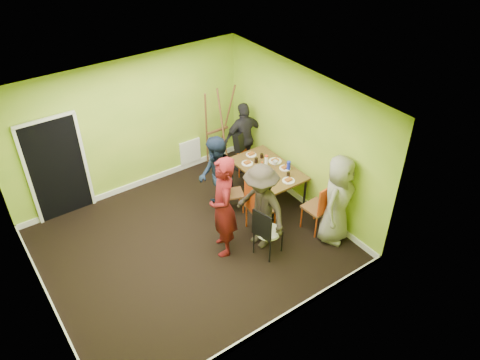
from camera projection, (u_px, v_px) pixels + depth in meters
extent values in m
plane|color=black|center=(191.00, 245.00, 8.48)|extent=(5.00, 5.00, 0.00)
cube|color=#7EAD2C|center=(129.00, 128.00, 9.17)|extent=(5.00, 0.04, 2.80)
cube|color=#7EAD2C|center=(271.00, 264.00, 6.17)|extent=(5.00, 0.04, 2.80)
cube|color=#7EAD2C|center=(29.00, 243.00, 6.50)|extent=(0.04, 4.50, 2.80)
cube|color=#7EAD2C|center=(301.00, 138.00, 8.84)|extent=(0.04, 4.50, 2.80)
cube|color=white|center=(179.00, 105.00, 6.86)|extent=(5.00, 4.50, 0.04)
cube|color=black|center=(57.00, 169.00, 8.67)|extent=(1.00, 0.05, 2.04)
cube|color=white|center=(190.00, 152.00, 10.34)|extent=(0.50, 0.04, 0.55)
cylinder|color=black|center=(273.00, 209.00, 8.77)|extent=(0.04, 0.04, 0.71)
cylinder|color=black|center=(305.00, 194.00, 9.14)|extent=(0.04, 0.04, 0.71)
cylinder|color=black|center=(232.00, 174.00, 9.69)|extent=(0.04, 0.04, 0.71)
cylinder|color=black|center=(262.00, 163.00, 10.06)|extent=(0.04, 0.04, 0.71)
cube|color=brown|center=(268.00, 169.00, 9.20)|extent=(0.90, 1.50, 0.04)
cylinder|color=#E04B15|center=(225.00, 198.00, 9.29)|extent=(0.02, 0.02, 0.40)
cylinder|color=#E04B15|center=(228.00, 207.00, 9.06)|extent=(0.02, 0.02, 0.40)
cylinder|color=#E04B15|center=(239.00, 196.00, 9.35)|extent=(0.02, 0.02, 0.40)
cylinder|color=#E04B15|center=(243.00, 205.00, 9.11)|extent=(0.02, 0.02, 0.40)
cube|color=brown|center=(234.00, 193.00, 9.09)|extent=(0.46, 0.46, 0.04)
cube|color=#E04B15|center=(225.00, 185.00, 8.92)|extent=(0.15, 0.32, 0.44)
cylinder|color=#E04B15|center=(246.00, 216.00, 8.76)|extent=(0.03, 0.03, 0.50)
cylinder|color=#E04B15|center=(257.00, 228.00, 8.49)|extent=(0.03, 0.03, 0.50)
cylinder|color=#E04B15|center=(264.00, 210.00, 8.91)|extent=(0.03, 0.03, 0.50)
cylinder|color=#E04B15|center=(275.00, 221.00, 8.64)|extent=(0.03, 0.03, 0.50)
cube|color=brown|center=(261.00, 208.00, 8.55)|extent=(0.49, 0.49, 0.04)
cube|color=#E04B15|center=(251.00, 198.00, 8.29)|extent=(0.07, 0.43, 0.56)
cylinder|color=#E04B15|center=(247.00, 161.00, 10.34)|extent=(0.03, 0.03, 0.46)
cylinder|color=#E04B15|center=(239.00, 169.00, 10.09)|extent=(0.03, 0.03, 0.46)
cylinder|color=#E04B15|center=(261.00, 165.00, 10.19)|extent=(0.03, 0.03, 0.46)
cylinder|color=#E04B15|center=(253.00, 173.00, 9.95)|extent=(0.03, 0.03, 0.46)
cube|color=brown|center=(250.00, 158.00, 10.01)|extent=(0.54, 0.54, 0.04)
cube|color=#E04B15|center=(243.00, 145.00, 9.93)|extent=(0.37, 0.19, 0.51)
cylinder|color=#E04B15|center=(316.00, 227.00, 8.52)|extent=(0.03, 0.03, 0.49)
cylinder|color=#E04B15|center=(330.00, 219.00, 8.71)|extent=(0.03, 0.03, 0.49)
cylinder|color=#E04B15|center=(301.00, 217.00, 8.75)|extent=(0.03, 0.03, 0.49)
cylinder|color=#E04B15|center=(315.00, 209.00, 8.94)|extent=(0.03, 0.03, 0.49)
cube|color=brown|center=(317.00, 208.00, 8.59)|extent=(0.46, 0.46, 0.04)
cube|color=#E04B15|center=(327.00, 200.00, 8.28)|extent=(0.42, 0.06, 0.54)
cylinder|color=black|center=(254.00, 243.00, 8.19)|extent=(0.03, 0.03, 0.47)
cylinder|color=black|center=(270.00, 252.00, 8.00)|extent=(0.03, 0.03, 0.47)
cylinder|color=black|center=(266.00, 233.00, 8.41)|extent=(0.03, 0.03, 0.47)
cylinder|color=black|center=(282.00, 241.00, 8.22)|extent=(0.03, 0.03, 0.47)
cylinder|color=white|center=(268.00, 232.00, 8.07)|extent=(0.44, 0.44, 0.05)
cube|color=black|center=(262.00, 226.00, 7.79)|extent=(0.13, 0.39, 0.52)
cylinder|color=brown|center=(207.00, 130.00, 9.99)|extent=(0.28, 0.45, 1.92)
cylinder|color=brown|center=(226.00, 124.00, 10.22)|extent=(0.28, 0.45, 1.92)
cylinder|color=brown|center=(223.00, 132.00, 9.92)|extent=(0.04, 0.44, 1.87)
cube|color=brown|center=(218.00, 130.00, 10.10)|extent=(0.52, 0.04, 0.04)
cylinder|color=white|center=(247.00, 163.00, 9.30)|extent=(0.23, 0.23, 0.01)
cylinder|color=white|center=(270.00, 182.00, 8.78)|extent=(0.22, 0.22, 0.01)
cylinder|color=white|center=(251.00, 155.00, 9.57)|extent=(0.22, 0.22, 0.01)
cylinder|color=white|center=(288.00, 181.00, 8.82)|extent=(0.24, 0.24, 0.01)
cylinder|color=white|center=(275.00, 161.00, 9.37)|extent=(0.26, 0.26, 0.01)
cylinder|color=white|center=(285.00, 168.00, 9.17)|extent=(0.23, 0.23, 0.01)
cylinder|color=white|center=(266.00, 162.00, 9.14)|extent=(0.07, 0.07, 0.24)
cylinder|color=#1A28C9|center=(289.00, 166.00, 9.08)|extent=(0.07, 0.07, 0.19)
cylinder|color=#E04B15|center=(262.00, 163.00, 9.25)|extent=(0.03, 0.03, 0.07)
cylinder|color=black|center=(256.00, 160.00, 9.31)|extent=(0.07, 0.07, 0.10)
cylinder|color=black|center=(262.00, 156.00, 9.46)|extent=(0.07, 0.07, 0.09)
cylinder|color=black|center=(288.00, 174.00, 8.92)|extent=(0.06, 0.06, 0.09)
imported|color=white|center=(265.00, 171.00, 8.99)|extent=(0.14, 0.14, 0.11)
imported|color=white|center=(275.00, 163.00, 9.25)|extent=(0.10, 0.10, 0.09)
imported|color=#520E0F|center=(223.00, 207.00, 7.86)|extent=(0.69, 0.82, 1.91)
imported|color=#131E31|center=(216.00, 178.00, 8.74)|extent=(0.92, 1.01, 1.68)
imported|color=#2D271E|center=(261.00, 207.00, 8.05)|extent=(0.76, 1.15, 1.67)
imported|color=black|center=(244.00, 138.00, 10.00)|extent=(1.00, 0.51, 1.63)
imported|color=gray|center=(337.00, 200.00, 8.17)|extent=(1.00, 0.84, 1.73)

